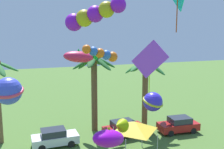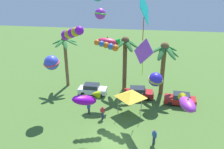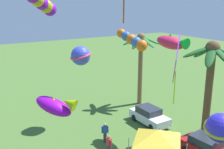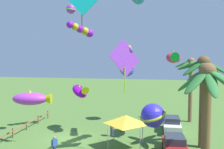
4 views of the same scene
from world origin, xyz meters
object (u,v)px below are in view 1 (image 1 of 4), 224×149
at_px(parked_car_0, 55,137).
at_px(parked_car_1, 178,125).
at_px(kite_tube_2, 92,15).
at_px(kite_fish_7, 111,136).
at_px(kite_ball_9, 8,91).
at_px(festival_tent, 135,126).
at_px(kite_diamond_0, 150,60).
at_px(kite_tube_8, 102,54).
at_px(kite_ball_1, 153,102).
at_px(palm_tree_1, 94,74).
at_px(kite_fish_3, 81,56).
at_px(parked_car_2, 124,128).
at_px(palm_tree_0, 145,74).

height_order(parked_car_0, parked_car_1, same).
relative_size(kite_tube_2, kite_fish_7, 0.86).
bearing_deg(kite_ball_9, festival_tent, 7.00).
bearing_deg(parked_car_0, kite_tube_2, -84.39).
bearing_deg(kite_diamond_0, festival_tent, -178.55).
bearing_deg(kite_tube_2, kite_tube_8, 68.39).
height_order(kite_ball_1, kite_tube_8, kite_tube_8).
xyz_separation_m(palm_tree_1, kite_tube_8, (-1.25, -6.49, 2.48)).
height_order(kite_diamond_0, kite_tube_2, kite_tube_2).
bearing_deg(kite_fish_3, parked_car_2, 0.95).
bearing_deg(kite_fish_3, festival_tent, -49.91).
relative_size(kite_tube_8, kite_ball_9, 1.25).
bearing_deg(parked_car_2, parked_car_1, -9.45).
xyz_separation_m(parked_car_0, kite_fish_7, (1.86, -9.23, 3.51)).
bearing_deg(parked_car_0, kite_fish_7, -78.57).
relative_size(parked_car_0, kite_diamond_0, 0.95).
bearing_deg(kite_diamond_0, kite_fish_3, 139.07).
distance_m(palm_tree_0, kite_fish_7, 13.47).
distance_m(palm_tree_0, palm_tree_1, 5.28).
bearing_deg(kite_tube_8, festival_tent, 3.30).
relative_size(parked_car_0, kite_tube_8, 1.48).
distance_m(palm_tree_0, kite_diamond_0, 6.67).
height_order(palm_tree_1, kite_tube_8, kite_tube_8).
bearing_deg(kite_tube_2, parked_car_1, 37.77).
bearing_deg(kite_ball_1, parked_car_0, 168.78).
relative_size(palm_tree_0, kite_ball_1, 2.83).
bearing_deg(festival_tent, kite_diamond_0, 1.45).
relative_size(parked_car_0, festival_tent, 1.38).
relative_size(parked_car_0, kite_fish_3, 1.30).
bearing_deg(kite_fish_7, palm_tree_1, 78.45).
bearing_deg(kite_fish_3, kite_ball_1, -14.86).
height_order(parked_car_1, kite_fish_7, kite_fish_7).
xyz_separation_m(kite_fish_3, kite_fish_7, (-0.53, -9.16, -3.41)).
bearing_deg(parked_car_2, parked_car_0, 179.99).
xyz_separation_m(palm_tree_1, kite_fish_7, (-2.36, -11.57, -1.46)).
height_order(kite_ball_1, kite_tube_2, kite_tube_2).
bearing_deg(palm_tree_0, palm_tree_1, 174.27).
distance_m(festival_tent, kite_tube_8, 6.35).
bearing_deg(kite_tube_8, kite_ball_1, 24.07).
distance_m(palm_tree_1, kite_fish_7, 11.90).
distance_m(kite_tube_2, kite_fish_7, 6.31).
relative_size(palm_tree_1, parked_car_2, 1.94).
height_order(parked_car_2, kite_tube_8, kite_tube_8).
height_order(parked_car_0, parked_car_2, same).
height_order(palm_tree_0, parked_car_2, palm_tree_0).
distance_m(parked_car_0, festival_tent, 7.16).
height_order(palm_tree_1, kite_fish_3, kite_fish_3).
distance_m(kite_fish_3, kite_fish_7, 9.79).
xyz_separation_m(parked_car_1, kite_tube_2, (-10.89, -8.44, 9.75)).
distance_m(kite_diamond_0, kite_tube_8, 3.96).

